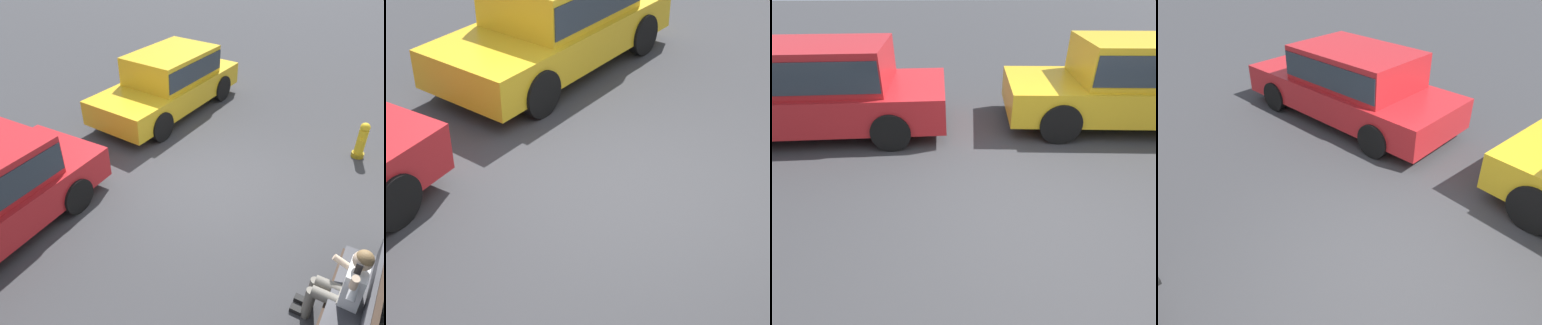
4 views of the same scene
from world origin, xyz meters
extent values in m
plane|color=#38383A|center=(0.00, 0.00, 0.00)|extent=(60.00, 60.00, 0.00)
cube|color=gold|center=(-2.28, -2.57, 0.55)|extent=(4.41, 1.96, 0.58)
cylinder|color=black|center=(-0.89, -1.84, 0.34)|extent=(0.70, 0.22, 0.69)
cylinder|color=black|center=(-0.99, -3.46, 0.34)|extent=(0.70, 0.22, 0.69)
cylinder|color=black|center=(-3.56, -1.68, 0.34)|extent=(0.70, 0.22, 0.69)
cylinder|color=black|center=(-3.66, -3.30, 0.34)|extent=(0.70, 0.22, 0.69)
cylinder|color=black|center=(1.87, -1.70, 0.32)|extent=(0.64, 0.20, 0.63)
camera|label=1|loc=(5.17, 2.60, 4.41)|focal=35.00mm
camera|label=2|loc=(4.87, 2.60, 4.12)|focal=55.00mm
camera|label=3|loc=(0.87, 2.60, 2.49)|focal=28.00mm
camera|label=4|loc=(-1.96, 2.60, 3.55)|focal=35.00mm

